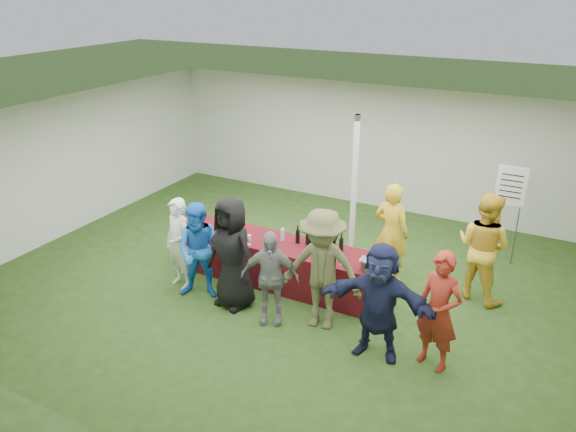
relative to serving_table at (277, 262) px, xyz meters
The scene contains 18 objects.
ground 0.50m from the serving_table, ahead, with size 60.00×60.00×0.00m, color #284719.
tent 1.78m from the serving_table, 56.52° to the left, with size 10.00×10.00×10.00m.
serving_table is the anchor object (origin of this frame).
wine_bottles 0.86m from the serving_table, 11.86° to the left, with size 0.82×0.13×0.32m.
wine_glasses 0.78m from the serving_table, 154.77° to the right, with size 2.73×0.13×0.16m.
water_bottle 0.49m from the serving_table, 56.19° to the left, with size 0.07×0.07×0.23m.
bar_towel 1.62m from the serving_table, ahead, with size 0.25×0.18×0.03m, color white.
dump_bucket 1.75m from the serving_table, ahead, with size 0.26×0.26×0.18m, color slate.
wine_list_sign 4.19m from the serving_table, 38.56° to the left, with size 0.50×0.03×1.80m.
staff_pourer 1.95m from the serving_table, 30.79° to the left, with size 0.63×0.41×1.73m, color gold.
staff_back 3.29m from the serving_table, 19.36° to the left, with size 0.87×0.68×1.79m, color gold.
customer_0 1.65m from the serving_table, 147.67° to the right, with size 0.56×0.37×1.55m, color white.
customer_1 1.34m from the serving_table, 131.68° to the right, with size 0.77×0.60×1.59m, color blue.
customer_2 1.10m from the serving_table, 106.09° to the right, with size 0.87×0.57×1.79m, color black.
customer_3 1.22m from the serving_table, 66.46° to the right, with size 0.86×0.36×1.46m, color gray.
customer_4 1.54m from the serving_table, 34.78° to the right, with size 1.19×0.68×1.84m, color brown.
customer_5 2.45m from the serving_table, 27.23° to the right, with size 1.54×0.49×1.66m, color #191E3F.
customer_6 3.08m from the serving_table, 18.44° to the right, with size 0.60×0.40×1.65m, color maroon.
Camera 1 is at (3.72, -7.30, 4.76)m, focal length 35.00 mm.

